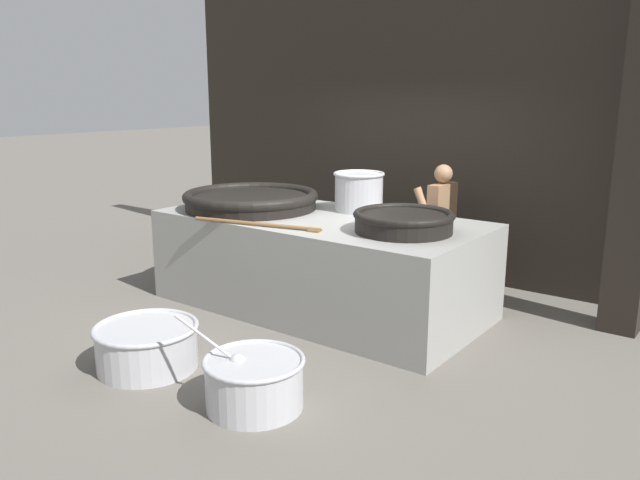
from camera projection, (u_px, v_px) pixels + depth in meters
name	position (u px, v px, depth m)	size (l,w,h in m)	color
ground_plane	(320.00, 307.00, 6.92)	(60.00, 60.00, 0.00)	#666059
back_wall	(416.00, 124.00, 8.08)	(7.47, 0.24, 3.85)	black
hearth_platform	(320.00, 263.00, 6.80)	(3.52, 1.71, 1.02)	gray
giant_wok_near	(251.00, 199.00, 7.13)	(1.55, 1.55, 0.21)	black
giant_wok_far	(404.00, 221.00, 5.94)	(0.97, 0.97, 0.21)	black
stock_pot	(359.00, 191.00, 6.99)	(0.58, 0.58, 0.44)	#B7B7BC
stirring_paddle	(261.00, 224.00, 6.21)	(1.40, 0.39, 0.04)	brown
cook	(440.00, 224.00, 7.26)	(0.36, 0.56, 1.52)	#9E7551
prep_bowl_vegetables	(254.00, 380.00, 4.67)	(0.95, 0.77, 0.70)	#B7B7BC
prep_bowl_meat	(147.00, 344.00, 5.34)	(0.89, 0.89, 0.39)	#B7B7BC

